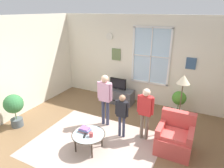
{
  "coord_description": "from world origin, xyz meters",
  "views": [
    {
      "loc": [
        1.99,
        -3.35,
        3.04
      ],
      "look_at": [
        -0.19,
        0.98,
        1.19
      ],
      "focal_mm": 31.64,
      "sensor_mm": 36.0,
      "label": 1
    }
  ],
  "objects_px": {
    "television": "(118,84)",
    "person_red_shirt": "(145,108)",
    "coffee_table": "(89,135)",
    "tv_stand": "(118,96)",
    "armchair": "(175,138)",
    "book_stack": "(85,130)",
    "person_black_shirt": "(122,111)",
    "potted_plant_corner": "(14,106)",
    "cup": "(91,135)",
    "potted_plant_by_window": "(179,100)",
    "remote_near_books": "(85,136)",
    "floor_lamp": "(183,85)",
    "person_pink_shirt": "(105,95)"
  },
  "relations": [
    {
      "from": "tv_stand",
      "to": "remote_near_books",
      "type": "height_order",
      "value": "tv_stand"
    },
    {
      "from": "television",
      "to": "person_red_shirt",
      "type": "relative_size",
      "value": 0.42
    },
    {
      "from": "armchair",
      "to": "person_pink_shirt",
      "type": "distance_m",
      "value": 2.01
    },
    {
      "from": "tv_stand",
      "to": "potted_plant_corner",
      "type": "relative_size",
      "value": 1.14
    },
    {
      "from": "armchair",
      "to": "potted_plant_corner",
      "type": "xyz_separation_m",
      "value": [
        -4.04,
        -0.93,
        0.28
      ]
    },
    {
      "from": "book_stack",
      "to": "person_black_shirt",
      "type": "relative_size",
      "value": 0.23
    },
    {
      "from": "remote_near_books",
      "to": "potted_plant_by_window",
      "type": "bearing_deg",
      "value": 59.35
    },
    {
      "from": "coffee_table",
      "to": "book_stack",
      "type": "xyz_separation_m",
      "value": [
        -0.13,
        0.05,
        0.07
      ]
    },
    {
      "from": "book_stack",
      "to": "person_pink_shirt",
      "type": "bearing_deg",
      "value": 91.87
    },
    {
      "from": "remote_near_books",
      "to": "potted_plant_corner",
      "type": "relative_size",
      "value": 0.15
    },
    {
      "from": "cup",
      "to": "tv_stand",
      "type": "bearing_deg",
      "value": 102.1
    },
    {
      "from": "cup",
      "to": "remote_near_books",
      "type": "distance_m",
      "value": 0.15
    },
    {
      "from": "coffee_table",
      "to": "potted_plant_by_window",
      "type": "height_order",
      "value": "potted_plant_by_window"
    },
    {
      "from": "cup",
      "to": "person_pink_shirt",
      "type": "xyz_separation_m",
      "value": [
        -0.27,
        1.15,
        0.45
      ]
    },
    {
      "from": "armchair",
      "to": "potted_plant_corner",
      "type": "relative_size",
      "value": 0.93
    },
    {
      "from": "potted_plant_corner",
      "to": "floor_lamp",
      "type": "relative_size",
      "value": 0.6
    },
    {
      "from": "tv_stand",
      "to": "television",
      "type": "height_order",
      "value": "television"
    },
    {
      "from": "television",
      "to": "cup",
      "type": "xyz_separation_m",
      "value": [
        0.55,
        -2.57,
        -0.23
      ]
    },
    {
      "from": "coffee_table",
      "to": "potted_plant_corner",
      "type": "height_order",
      "value": "potted_plant_corner"
    },
    {
      "from": "remote_near_books",
      "to": "floor_lamp",
      "type": "bearing_deg",
      "value": 45.89
    },
    {
      "from": "tv_stand",
      "to": "cup",
      "type": "xyz_separation_m",
      "value": [
        0.55,
        -2.57,
        0.22
      ]
    },
    {
      "from": "tv_stand",
      "to": "remote_near_books",
      "type": "relative_size",
      "value": 7.61
    },
    {
      "from": "tv_stand",
      "to": "armchair",
      "type": "distance_m",
      "value": 2.74
    },
    {
      "from": "floor_lamp",
      "to": "coffee_table",
      "type": "bearing_deg",
      "value": -135.43
    },
    {
      "from": "armchair",
      "to": "cup",
      "type": "distance_m",
      "value": 1.88
    },
    {
      "from": "armchair",
      "to": "potted_plant_corner",
      "type": "bearing_deg",
      "value": -167.0
    },
    {
      "from": "cup",
      "to": "potted_plant_by_window",
      "type": "bearing_deg",
      "value": 61.14
    },
    {
      "from": "television",
      "to": "potted_plant_by_window",
      "type": "height_order",
      "value": "television"
    },
    {
      "from": "cup",
      "to": "potted_plant_corner",
      "type": "relative_size",
      "value": 0.11
    },
    {
      "from": "coffee_table",
      "to": "tv_stand",
      "type": "bearing_deg",
      "value": 99.94
    },
    {
      "from": "cup",
      "to": "remote_near_books",
      "type": "relative_size",
      "value": 0.73
    },
    {
      "from": "remote_near_books",
      "to": "person_red_shirt",
      "type": "bearing_deg",
      "value": 45.91
    },
    {
      "from": "tv_stand",
      "to": "person_black_shirt",
      "type": "distance_m",
      "value": 2.01
    },
    {
      "from": "potted_plant_corner",
      "to": "tv_stand",
      "type": "bearing_deg",
      "value": 54.33
    },
    {
      "from": "person_pink_shirt",
      "to": "potted_plant_by_window",
      "type": "relative_size",
      "value": 1.89
    },
    {
      "from": "person_red_shirt",
      "to": "potted_plant_corner",
      "type": "height_order",
      "value": "person_red_shirt"
    },
    {
      "from": "coffee_table",
      "to": "cup",
      "type": "distance_m",
      "value": 0.14
    },
    {
      "from": "armchair",
      "to": "person_pink_shirt",
      "type": "height_order",
      "value": "person_pink_shirt"
    },
    {
      "from": "person_red_shirt",
      "to": "person_black_shirt",
      "type": "relative_size",
      "value": 1.17
    },
    {
      "from": "tv_stand",
      "to": "coffee_table",
      "type": "height_order",
      "value": "tv_stand"
    },
    {
      "from": "tv_stand",
      "to": "floor_lamp",
      "type": "xyz_separation_m",
      "value": [
        2.13,
        -0.85,
        1.06
      ]
    },
    {
      "from": "tv_stand",
      "to": "remote_near_books",
      "type": "bearing_deg",
      "value": -81.09
    },
    {
      "from": "potted_plant_by_window",
      "to": "person_pink_shirt",
      "type": "bearing_deg",
      "value": -139.59
    },
    {
      "from": "cup",
      "to": "potted_plant_corner",
      "type": "height_order",
      "value": "potted_plant_corner"
    },
    {
      "from": "cup",
      "to": "person_red_shirt",
      "type": "relative_size",
      "value": 0.08
    },
    {
      "from": "tv_stand",
      "to": "armchair",
      "type": "relative_size",
      "value": 1.23
    },
    {
      "from": "coffee_table",
      "to": "potted_plant_by_window",
      "type": "bearing_deg",
      "value": 58.77
    },
    {
      "from": "cup",
      "to": "floor_lamp",
      "type": "height_order",
      "value": "floor_lamp"
    },
    {
      "from": "person_pink_shirt",
      "to": "person_red_shirt",
      "type": "relative_size",
      "value": 1.08
    },
    {
      "from": "coffee_table",
      "to": "floor_lamp",
      "type": "xyz_separation_m",
      "value": [
        1.69,
        1.66,
        0.92
      ]
    }
  ]
}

